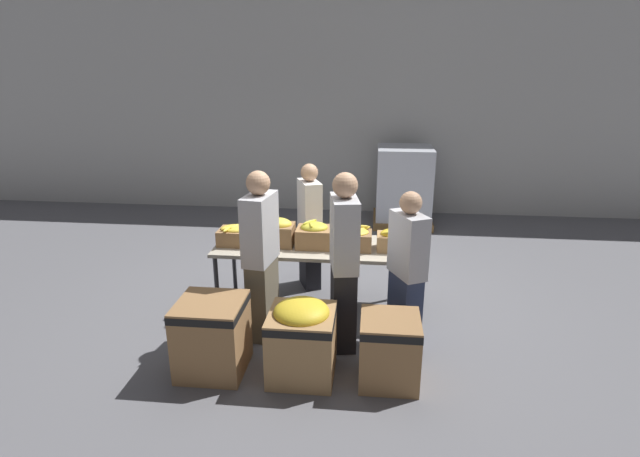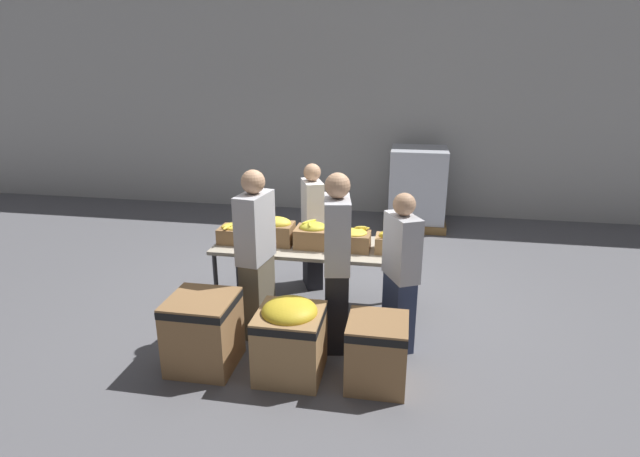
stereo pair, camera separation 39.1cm
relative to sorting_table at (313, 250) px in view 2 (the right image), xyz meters
name	(u,v)px [view 2 (the right image)]	position (x,y,z in m)	size (l,w,h in m)	color
ground_plane	(313,307)	(0.00, 0.00, -0.72)	(30.00, 30.00, 0.00)	slate
wall_back	(356,105)	(0.00, 4.14, 1.28)	(16.00, 0.08, 4.00)	#B7B7B2
sorting_table	(313,250)	(0.00, 0.00, 0.00)	(2.20, 0.83, 0.77)	#B2A893
banana_box_0	(237,232)	(-0.88, -0.05, 0.17)	(0.39, 0.35, 0.24)	olive
banana_box_1	(276,230)	(-0.42, -0.03, 0.21)	(0.39, 0.30, 0.32)	olive
banana_box_2	(313,234)	(0.01, -0.04, 0.19)	(0.39, 0.33, 0.30)	olive
banana_box_3	(353,239)	(0.46, -0.06, 0.17)	(0.39, 0.32, 0.27)	olive
banana_box_4	(393,241)	(0.90, -0.05, 0.18)	(0.39, 0.27, 0.25)	#A37A4C
volunteer_0	(337,264)	(0.39, -0.78, 0.17)	(0.32, 0.51, 1.78)	black
volunteer_1	(401,274)	(1.00, -0.69, 0.07)	(0.38, 0.48, 1.60)	#2D3856
volunteer_2	(312,227)	(-0.12, 0.60, 0.07)	(0.36, 0.47, 1.59)	black
volunteer_3	(256,256)	(-0.45, -0.68, 0.16)	(0.30, 0.50, 1.76)	#6B604C
donation_bin_0	(203,329)	(-0.78, -1.35, -0.34)	(0.60, 0.60, 0.70)	olive
donation_bin_1	(290,336)	(0.05, -1.35, -0.32)	(0.59, 0.59, 0.74)	#A37A4C
donation_bin_2	(377,350)	(0.83, -1.35, -0.38)	(0.52, 0.52, 0.62)	olive
pallet_stack_0	(417,188)	(1.19, 3.38, -0.05)	(1.02, 1.02, 1.36)	olive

